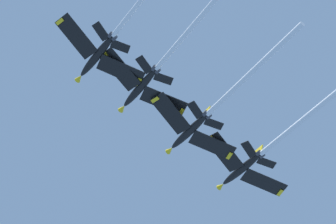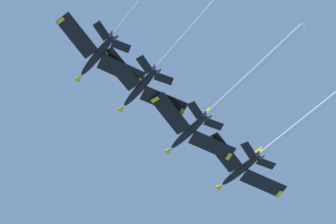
{
  "view_description": "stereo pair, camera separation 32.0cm",
  "coord_description": "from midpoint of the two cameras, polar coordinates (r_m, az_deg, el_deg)",
  "views": [
    {
      "loc": [
        -16.99,
        0.31,
        1.6
      ],
      "look_at": [
        16.62,
        4.78,
        115.24
      ],
      "focal_mm": 64.47,
      "sensor_mm": 36.0,
      "label": 1
    },
    {
      "loc": [
        -17.03,
        0.62,
        1.6
      ],
      "look_at": [
        16.62,
        4.78,
        115.24
      ],
      "focal_mm": 64.47,
      "sensor_mm": 36.0,
      "label": 2
    }
  ],
  "objects": [
    {
      "name": "jet_far_left",
      "position": [
        112.4,
        -4.63,
        7.97
      ],
      "size": [
        31.32,
        32.01,
        17.19
      ],
      "color": "black"
    },
    {
      "name": "jet_inner_left",
      "position": [
        113.6,
        -0.75,
        4.58
      ],
      "size": [
        29.66,
        29.45,
        17.58
      ],
      "color": "black"
    },
    {
      "name": "jet_centre",
      "position": [
        115.39,
        4.03,
        0.09
      ],
      "size": [
        28.2,
        28.58,
        16.67
      ],
      "color": "black"
    },
    {
      "name": "jet_inner_right",
      "position": [
        119.23,
        9.28,
        -3.48
      ],
      "size": [
        30.04,
        30.51,
        18.1
      ],
      "color": "black"
    }
  ]
}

